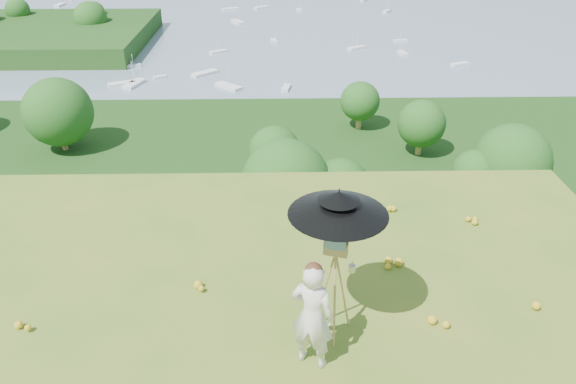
{
  "coord_description": "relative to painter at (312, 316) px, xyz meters",
  "views": [
    {
      "loc": [
        1.18,
        -3.54,
        5.32
      ],
      "look_at": [
        1.36,
        4.66,
        0.81
      ],
      "focal_mm": 35.0,
      "sensor_mm": 36.0,
      "label": 1
    }
  ],
  "objects": [
    {
      "name": "moored_boats",
      "position": [
        -14.09,
        159.34,
        -34.4
      ],
      "size": [
        140.0,
        140.0,
        0.7
      ],
      "primitive_type": null,
      "color": "white",
      "rests_on": "bay_water"
    },
    {
      "name": "shoreline_tier",
      "position": [
        -1.59,
        73.34,
        -36.75
      ],
      "size": [
        170.0,
        28.0,
        8.0
      ],
      "primitive_type": "cube",
      "color": "#6C6156",
      "rests_on": "bay_water"
    },
    {
      "name": "sun_umbrella",
      "position": [
        0.32,
        0.56,
        0.99
      ],
      "size": [
        1.47,
        1.47,
        0.89
      ],
      "primitive_type": null,
      "rotation": [
        0.0,
        0.0,
        -0.22
      ],
      "color": "black",
      "rests_on": "field_easel"
    },
    {
      "name": "field_easel",
      "position": [
        0.31,
        0.53,
        0.04
      ],
      "size": [
        0.75,
        0.75,
        1.58
      ],
      "primitive_type": null,
      "rotation": [
        0.0,
        0.0,
        -0.31
      ],
      "color": "#B08F49",
      "rests_on": "ground"
    },
    {
      "name": "painter",
      "position": [
        0.0,
        0.0,
        0.0
      ],
      "size": [
        0.65,
        0.56,
        1.5
      ],
      "primitive_type": "imported",
      "rotation": [
        0.0,
        0.0,
        2.71
      ],
      "color": "white",
      "rests_on": "ground"
    },
    {
      "name": "slope_trees",
      "position": [
        -1.59,
        33.34,
        -15.75
      ],
      "size": [
        110.0,
        50.0,
        6.0
      ],
      "primitive_type": null,
      "color": "#184A16",
      "rests_on": "forest_slope"
    },
    {
      "name": "harbor_town",
      "position": [
        -1.59,
        73.34,
        -30.25
      ],
      "size": [
        110.0,
        22.0,
        5.0
      ],
      "primitive_type": null,
      "color": "silver",
      "rests_on": "shoreline_tier"
    },
    {
      "name": "forest_slope",
      "position": [
        -1.59,
        33.34,
        -29.75
      ],
      "size": [
        140.0,
        56.0,
        22.0
      ],
      "primitive_type": "cube",
      "color": "#12370F",
      "rests_on": "bay_water"
    },
    {
      "name": "painter_cap",
      "position": [
        0.0,
        0.0,
        0.71
      ],
      "size": [
        0.28,
        0.3,
        0.1
      ],
      "primitive_type": null,
      "rotation": [
        0.0,
        0.0,
        -0.35
      ],
      "color": "#CA6F79",
      "rests_on": "painter"
    }
  ]
}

